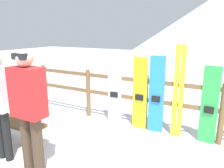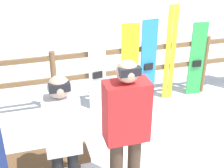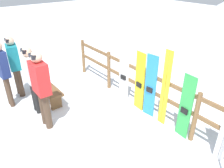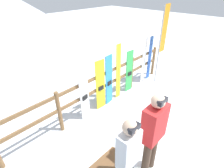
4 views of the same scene
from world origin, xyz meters
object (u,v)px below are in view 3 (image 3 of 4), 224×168
Objects in this scene: person_teal at (14,63)px; snowboard_yellow at (140,82)px; snowboard_white at (124,75)px; snowboard_green at (185,108)px; person_red at (41,85)px; person_white at (31,75)px; bench at (47,90)px; ski_pair_yellow at (165,89)px; person_navy at (3,69)px; snowboard_blue at (150,87)px.

snowboard_yellow is (2.58, 2.18, -0.21)m from person_teal.
snowboard_white reaches higher than snowboard_green.
person_red is at bearing -95.03° from snowboard_white.
person_teal is (-1.12, -0.06, -0.05)m from person_white.
snowboard_white is at bearing 180.00° from snowboard_green.
bench is 3.12m from ski_pair_yellow.
person_red is at bearing -2.12° from person_white.
snowboard_white is at bearing 58.32° from person_navy.
person_white is 3.52m from snowboard_green.
snowboard_yellow is at bearing 49.70° from person_navy.
ski_pair_yellow is 1.24× the size of snowboard_green.
person_navy reaches higher than person_teal.
person_navy is at bearing -148.35° from person_white.
snowboard_yellow is 1.33m from snowboard_green.
person_navy is (-0.38, -0.88, 0.71)m from bench.
person_navy is 0.96× the size of ski_pair_yellow.
person_teal is 1.17× the size of snowboard_green.
bench is 0.92× the size of snowboard_green.
ski_pair_yellow is at bearing 0.14° from snowboard_white.
snowboard_blue is at bearing 179.99° from snowboard_green.
person_teal reaches higher than snowboard_blue.
snowboard_blue is at bearing 45.40° from person_navy.
person_red is at bearing -125.87° from ski_pair_yellow.
person_red reaches higher than person_teal.
snowboard_green is (3.12, 1.68, 0.39)m from bench.
person_white is 1.12m from person_teal.
bench is 1.14m from person_teal.
person_teal is 2.96m from snowboard_white.
person_navy is at bearing -143.84° from snowboard_green.
ski_pair_yellow reaches higher than snowboard_blue.
person_navy is at bearing -42.99° from person_teal.
person_white is at bearing 3.07° from person_teal.
bench is 0.87× the size of snowboard_yellow.
person_white reaches higher than person_teal.
person_white is at bearing -53.24° from bench.
snowboard_white is at bearing 67.75° from person_white.
snowboard_yellow reaches higher than snowboard_white.
person_red is 2.44m from snowboard_blue.
ski_pair_yellow is at bearing 41.04° from person_navy.
ski_pair_yellow is at bearing 43.58° from person_white.
person_white is at bearing -142.77° from snowboard_green.
ski_pair_yellow is (0.42, 0.00, 0.12)m from snowboard_blue.
ski_pair_yellow is at bearing 0.25° from snowboard_yellow.
bench is at bearing 66.34° from person_navy.
person_teal reaches higher than snowboard_yellow.
person_white is 0.95× the size of person_red.
snowboard_yellow reaches higher than snowboard_green.
person_white is (0.33, -0.44, 0.69)m from bench.
snowboard_yellow is (0.78, 2.15, -0.28)m from person_red.
person_navy reaches higher than snowboard_blue.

